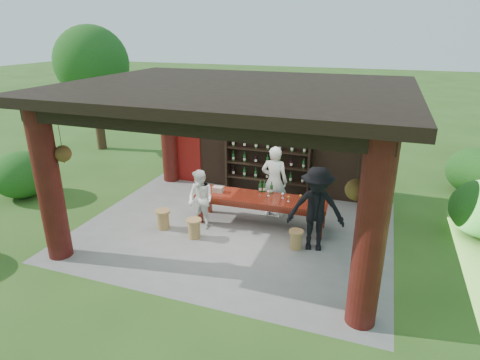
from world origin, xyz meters
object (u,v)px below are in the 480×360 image
(guest_woman, at_px, (201,199))
(napkin_basket, at_px, (218,189))
(host, at_px, (274,181))
(guest_man, at_px, (316,209))
(stool_near_left, at_px, (194,228))
(stool_far_left, at_px, (163,219))
(tasting_table, at_px, (261,202))
(wine_shelf, at_px, (268,158))
(stool_near_right, at_px, (296,239))

(guest_woman, relative_size, napkin_basket, 5.65)
(host, xyz_separation_m, napkin_basket, (-1.27, -0.72, -0.12))
(guest_woman, bearing_deg, guest_man, 18.24)
(stool_near_left, height_order, stool_far_left, stool_far_left)
(napkin_basket, bearing_deg, tasting_table, 2.50)
(stool_near_left, xyz_separation_m, stool_far_left, (-0.92, 0.16, 0.01))
(napkin_basket, bearing_deg, stool_near_left, -97.85)
(wine_shelf, bearing_deg, napkin_basket, -109.03)
(wine_shelf, distance_m, tasting_table, 2.10)
(guest_woman, relative_size, guest_man, 0.76)
(stool_near_left, relative_size, host, 0.25)
(wine_shelf, xyz_separation_m, tasting_table, (0.42, -2.00, -0.48))
(napkin_basket, bearing_deg, guest_woman, -112.95)
(guest_man, distance_m, napkin_basket, 2.67)
(stool_near_left, bearing_deg, guest_man, 9.40)
(host, height_order, guest_man, guest_man)
(tasting_table, bearing_deg, host, 77.51)
(wine_shelf, bearing_deg, guest_man, -55.38)
(host, height_order, guest_woman, host)
(tasting_table, bearing_deg, stool_near_left, -137.60)
(stool_near_right, relative_size, napkin_basket, 1.69)
(stool_near_left, xyz_separation_m, napkin_basket, (0.15, 1.12, 0.57))
(stool_near_right, distance_m, host, 1.92)
(host, distance_m, napkin_basket, 1.47)
(tasting_table, distance_m, stool_near_right, 1.43)
(wine_shelf, xyz_separation_m, guest_woman, (-0.94, -2.60, -0.38))
(guest_woman, xyz_separation_m, napkin_basket, (0.23, 0.55, 0.09))
(tasting_table, height_order, guest_woman, guest_woman)
(wine_shelf, distance_m, stool_far_left, 3.60)
(stool_near_left, height_order, guest_woman, guest_woman)
(wine_shelf, bearing_deg, stool_near_left, -105.21)
(stool_near_right, xyz_separation_m, stool_far_left, (-3.28, -0.15, 0.03))
(wine_shelf, distance_m, guest_woman, 2.79)
(napkin_basket, bearing_deg, stool_far_left, -138.38)
(stool_near_right, relative_size, guest_woman, 0.30)
(stool_near_right, relative_size, guest_man, 0.23)
(guest_man, bearing_deg, wine_shelf, 114.34)
(stool_near_left, distance_m, stool_near_right, 2.38)
(guest_man, bearing_deg, napkin_basket, 155.27)
(host, xyz_separation_m, guest_man, (1.31, -1.39, 0.02))
(stool_near_right, bearing_deg, napkin_basket, 160.01)
(guest_man, xyz_separation_m, napkin_basket, (-2.58, 0.66, -0.14))
(wine_shelf, xyz_separation_m, napkin_basket, (-0.71, -2.05, -0.29))
(guest_woman, bearing_deg, tasting_table, 44.41)
(wine_shelf, xyz_separation_m, stool_near_left, (-0.86, -3.17, -0.86))
(wine_shelf, height_order, napkin_basket, wine_shelf)
(wine_shelf, bearing_deg, stool_near_right, -62.28)
(tasting_table, bearing_deg, napkin_basket, -177.50)
(host, bearing_deg, stool_near_right, 119.14)
(stool_near_left, bearing_deg, stool_near_right, 7.61)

